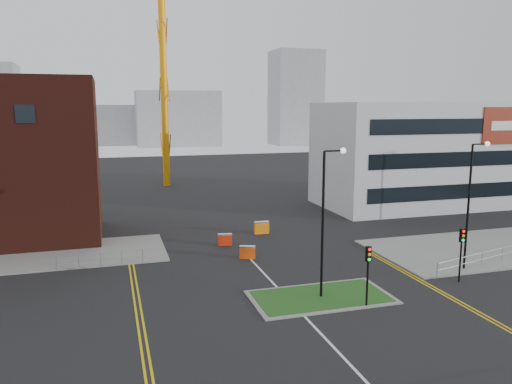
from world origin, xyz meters
TOP-DOWN VIEW (x-y plane):
  - ground at (0.00, 0.00)m, footprint 200.00×200.00m
  - pavement_right at (22.00, 14.00)m, footprint 24.00×10.00m
  - island_kerb at (2.00, 8.00)m, footprint 8.60×4.60m
  - grass_island at (2.00, 8.00)m, footprint 8.00×4.00m
  - office_block at (26.01, 31.97)m, footprint 25.00×12.20m
  - tower_crane at (3.78, 54.61)m, footprint 52.95×4.52m
  - streetlamp_island at (2.22, 8.00)m, footprint 1.46×0.36m
  - streetlamp_right_near at (14.22, 10.00)m, footprint 1.46×0.36m
  - traffic_light_island at (4.00, 5.98)m, footprint 0.28×0.33m
  - traffic_light_right at (12.00, 7.98)m, footprint 0.28×0.33m
  - railing_left at (-11.00, 18.00)m, footprint 6.05×0.05m
  - centre_line at (0.00, 2.00)m, footprint 0.15×30.00m
  - yellow_left_a at (-9.00, 10.00)m, footprint 0.12×24.00m
  - yellow_left_b at (-8.70, 10.00)m, footprint 0.12×24.00m
  - yellow_right_a at (9.50, 6.00)m, footprint 0.12×20.00m
  - yellow_right_b at (9.80, 6.00)m, footprint 0.12×20.00m
  - skyline_b at (10.00, 130.00)m, footprint 24.00×12.00m
  - skyline_c at (45.00, 125.00)m, footprint 14.00×12.00m
  - skyline_d at (-8.00, 140.00)m, footprint 30.00×12.00m
  - barrier_left at (-1.00, 21.12)m, footprint 1.23×0.59m
  - barrier_mid at (-0.18, 17.00)m, footprint 1.25×0.77m
  - barrier_right at (3.11, 24.00)m, footprint 1.36×0.46m

SIDE VIEW (x-z plane):
  - ground at x=0.00m, z-range 0.00..0.00m
  - centre_line at x=0.00m, z-range 0.00..0.01m
  - yellow_left_a at x=-9.00m, z-range 0.00..0.01m
  - yellow_left_b at x=-8.70m, z-range 0.00..0.01m
  - yellow_right_a at x=9.50m, z-range 0.00..0.01m
  - yellow_right_b at x=9.80m, z-range 0.00..0.01m
  - island_kerb at x=2.00m, z-range 0.00..0.08m
  - pavement_right at x=22.00m, z-range 0.00..0.12m
  - grass_island at x=2.00m, z-range 0.00..0.12m
  - barrier_left at x=-1.00m, z-range 0.04..1.03m
  - barrier_mid at x=-0.18m, z-range 0.04..1.04m
  - barrier_right at x=3.11m, z-range 0.05..1.19m
  - railing_left at x=-11.00m, z-range 0.19..1.29m
  - traffic_light_island at x=4.00m, z-range 0.74..4.39m
  - traffic_light_right at x=12.00m, z-range 0.74..4.39m
  - streetlamp_island at x=2.22m, z-range 0.82..10.00m
  - streetlamp_right_near at x=14.22m, z-range 0.82..10.00m
  - skyline_d at x=-8.00m, z-range 0.00..12.00m
  - office_block at x=26.01m, z-range 0.00..12.00m
  - skyline_b at x=10.00m, z-range 0.00..16.00m
  - skyline_c at x=45.00m, z-range 0.00..28.00m
  - tower_crane at x=3.78m, z-range 7.27..45.51m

